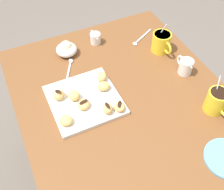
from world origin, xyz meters
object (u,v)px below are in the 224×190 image
at_px(beignet_3, 102,77).
at_px(beignet_0, 103,86).
at_px(beignet_6, 119,107).
at_px(coffee_mug_yellow_right, 217,101).
at_px(cream_pitcher_white, 186,66).
at_px(beignet_7, 59,95).
at_px(dining_table, 123,115).
at_px(coffee_mug_yellow_left, 161,42).
at_px(pastry_plate_square, 84,100).
at_px(beignet_5, 84,105).
at_px(beignet_4, 66,120).
at_px(chocolate_sauce_pitcher, 95,38).
at_px(ice_cream_bowl, 66,49).
at_px(beignet_1, 74,95).
at_px(beignet_2, 107,109).

bearing_deg(beignet_3, beignet_0, -15.97).
bearing_deg(beignet_3, beignet_6, -0.68).
xyz_separation_m(coffee_mug_yellow_right, cream_pitcher_white, (-0.23, 0.02, -0.01)).
distance_m(cream_pitcher_white, beignet_7, 0.57).
relative_size(dining_table, coffee_mug_yellow_left, 7.22).
height_order(pastry_plate_square, beignet_5, beignet_5).
bearing_deg(beignet_4, beignet_0, 116.23).
xyz_separation_m(dining_table, beignet_4, (0.03, -0.26, 0.15)).
bearing_deg(beignet_0, dining_table, 41.83).
xyz_separation_m(pastry_plate_square, beignet_3, (-0.07, 0.11, 0.03)).
xyz_separation_m(cream_pitcher_white, beignet_5, (0.01, -0.49, -0.01)).
height_order(beignet_0, beignet_5, beignet_0).
bearing_deg(beignet_3, chocolate_sauce_pitcher, 162.88).
bearing_deg(beignet_7, ice_cream_bowl, 155.20).
xyz_separation_m(beignet_5, beignet_7, (-0.09, -0.07, 0.00)).
xyz_separation_m(chocolate_sauce_pitcher, beignet_1, (0.32, -0.23, 0.00)).
bearing_deg(coffee_mug_yellow_right, beignet_6, -113.55).
relative_size(ice_cream_bowl, beignet_6, 1.94).
distance_m(beignet_0, beignet_5, 0.12).
distance_m(beignet_4, beignet_6, 0.21).
relative_size(beignet_1, beignet_7, 1.00).
bearing_deg(coffee_mug_yellow_right, beignet_7, -119.37).
bearing_deg(beignet_3, beignet_2, -16.28).
bearing_deg(beignet_3, coffee_mug_yellow_right, 46.28).
bearing_deg(coffee_mug_yellow_right, beignet_0, -127.35).
relative_size(cream_pitcher_white, beignet_4, 1.94).
bearing_deg(beignet_0, beignet_1, -90.87).
xyz_separation_m(dining_table, beignet_1, (-0.07, -0.19, 0.16)).
bearing_deg(beignet_1, beignet_5, 18.30).
height_order(dining_table, pastry_plate_square, pastry_plate_square).
bearing_deg(coffee_mug_yellow_right, coffee_mug_yellow_left, 180.00).
relative_size(beignet_1, beignet_2, 1.02).
bearing_deg(beignet_6, beignet_4, -97.00).
height_order(cream_pitcher_white, beignet_6, cream_pitcher_white).
height_order(cream_pitcher_white, ice_cream_bowl, same).
relative_size(beignet_4, beignet_7, 1.07).
xyz_separation_m(ice_cream_bowl, beignet_5, (0.35, -0.05, -0.00)).
height_order(coffee_mug_yellow_left, beignet_3, coffee_mug_yellow_left).
distance_m(ice_cream_bowl, beignet_2, 0.41).
distance_m(dining_table, chocolate_sauce_pitcher, 0.42).
height_order(beignet_5, beignet_7, beignet_7).
xyz_separation_m(ice_cream_bowl, beignet_6, (0.42, 0.08, -0.00)).
xyz_separation_m(dining_table, cream_pitcher_white, (-0.02, 0.31, 0.16)).
relative_size(pastry_plate_square, cream_pitcher_white, 2.67).
relative_size(coffee_mug_yellow_right, beignet_2, 3.06).
bearing_deg(beignet_2, beignet_6, 79.14).
xyz_separation_m(beignet_2, beignet_3, (-0.17, 0.05, -0.00)).
relative_size(beignet_0, beignet_1, 1.07).
bearing_deg(pastry_plate_square, chocolate_sauce_pitcher, 150.33).
distance_m(beignet_0, beignet_1, 0.13).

